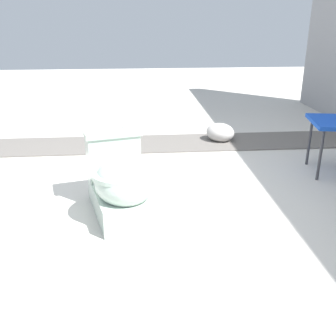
# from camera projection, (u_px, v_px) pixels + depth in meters

# --- Properties ---
(ground_plane) EXTENTS (14.00, 14.00, 0.00)m
(ground_plane) POSITION_uv_depth(u_px,v_px,m) (120.00, 197.00, 2.76)
(ground_plane) COLOR beige
(gravel_strip) EXTENTS (0.56, 8.00, 0.01)m
(gravel_strip) POSITION_uv_depth(u_px,v_px,m) (174.00, 143.00, 3.90)
(gravel_strip) COLOR #605B56
(gravel_strip) RESTS_ON ground
(toilet) EXTENTS (0.70, 0.51, 0.52)m
(toilet) POSITION_uv_depth(u_px,v_px,m) (121.00, 181.00, 2.47)
(toilet) COLOR #B2C6B7
(toilet) RESTS_ON ground
(boulder_near) EXTENTS (0.37, 0.38, 0.19)m
(boulder_near) POSITION_uv_depth(u_px,v_px,m) (220.00, 132.00, 3.95)
(boulder_near) COLOR #B7B2AD
(boulder_near) RESTS_ON ground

